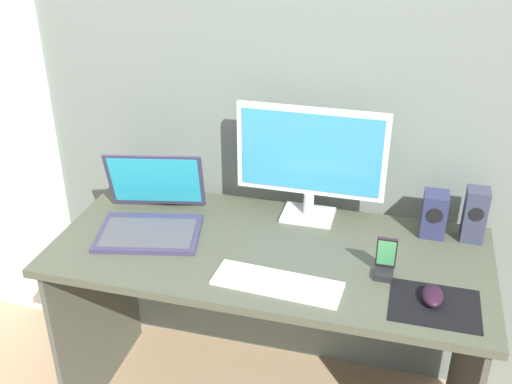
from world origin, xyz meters
name	(u,v)px	position (x,y,z in m)	size (l,w,h in m)	color
wall_back	(297,64)	(0.00, 0.37, 1.25)	(6.00, 0.04, 2.50)	slate
desk	(269,287)	(0.00, 0.00, 0.59)	(1.41, 0.63, 0.75)	#454939
monitor	(311,159)	(0.08, 0.23, 0.97)	(0.51, 0.14, 0.41)	silver
speaker_right	(475,215)	(0.63, 0.23, 0.84)	(0.07, 0.08, 0.18)	#313649
speaker_near_monitor	(434,214)	(0.50, 0.23, 0.82)	(0.08, 0.09, 0.15)	#282D4D
laptop	(151,215)	(-0.42, 0.02, 0.79)	(0.40, 0.38, 0.24)	#36314E
fishbowl	(171,183)	(-0.43, 0.23, 0.81)	(0.14, 0.14, 0.14)	silver
keyboard_external	(277,283)	(0.07, -0.19, 0.75)	(0.38, 0.12, 0.01)	white
mousepad	(435,305)	(0.52, -0.17, 0.75)	(0.25, 0.20, 0.00)	black
mouse	(433,296)	(0.51, -0.15, 0.77)	(0.06, 0.10, 0.04)	black
phone_in_dock	(385,262)	(0.37, -0.06, 0.79)	(0.06, 0.06, 0.14)	black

